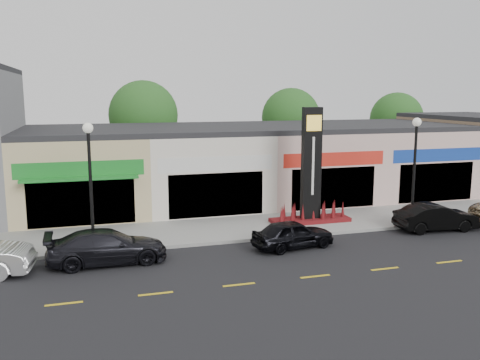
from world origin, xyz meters
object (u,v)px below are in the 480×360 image
(pylon_sign, at_px, (311,182))
(car_dark_sedan, at_px, (107,247))
(car_black_conv, at_px, (436,217))
(lamp_east_near, at_px, (415,160))
(lamp_west_near, at_px, (90,173))
(car_black_sedan, at_px, (293,234))

(pylon_sign, height_order, car_dark_sedan, pylon_sign)
(car_dark_sedan, bearing_deg, car_black_conv, -89.56)
(lamp_east_near, relative_size, pylon_sign, 0.91)
(lamp_west_near, distance_m, car_black_sedan, 9.22)
(lamp_west_near, relative_size, pylon_sign, 0.91)
(lamp_west_near, xyz_separation_m, car_dark_sedan, (0.52, -1.69, -2.78))
(car_dark_sedan, relative_size, car_black_conv, 1.15)
(lamp_west_near, height_order, car_black_sedan, lamp_west_near)
(pylon_sign, bearing_deg, car_black_sedan, -124.24)
(lamp_west_near, xyz_separation_m, car_black_sedan, (8.56, -1.88, -2.84))
(lamp_east_near, xyz_separation_m, car_black_conv, (0.61, -1.18, -2.80))
(lamp_west_near, bearing_deg, car_black_sedan, -12.41)
(lamp_west_near, xyz_separation_m, pylon_sign, (11.00, 1.70, -1.20))
(lamp_east_near, bearing_deg, car_black_sedan, -165.78)
(lamp_east_near, relative_size, car_dark_sedan, 1.15)
(lamp_east_near, height_order, car_black_conv, lamp_east_near)
(pylon_sign, xyz_separation_m, car_black_conv, (5.61, -2.88, -1.59))
(pylon_sign, xyz_separation_m, car_dark_sedan, (-10.48, -3.39, -1.58))
(lamp_west_near, bearing_deg, car_dark_sedan, -72.80)
(lamp_east_near, bearing_deg, lamp_west_near, 180.00)
(pylon_sign, distance_m, car_black_sedan, 4.63)
(car_black_sedan, bearing_deg, car_dark_sedan, 79.55)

